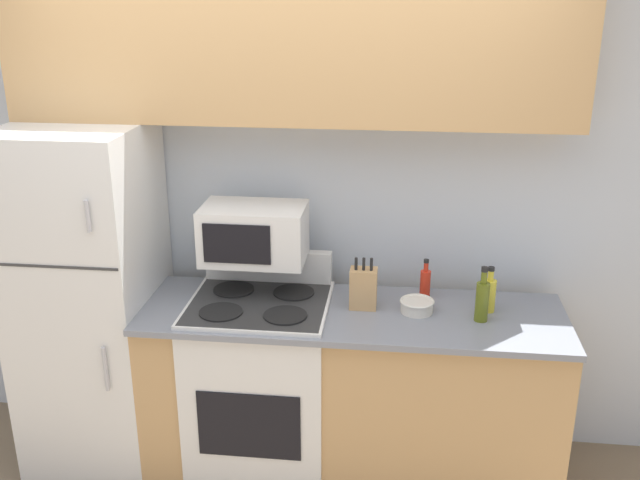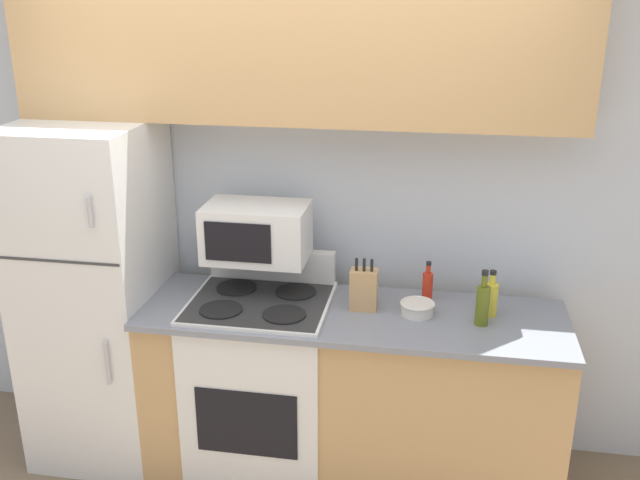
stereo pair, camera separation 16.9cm
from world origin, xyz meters
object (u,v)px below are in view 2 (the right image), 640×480
at_px(bottle_hot_sauce, 428,285).
at_px(bottle_olive_oil, 483,304).
at_px(bowl, 417,308).
at_px(refrigerator, 97,295).
at_px(knife_block, 364,289).
at_px(stove, 262,383).
at_px(microwave, 257,232).
at_px(bottle_cooking_spray, 491,298).

bearing_deg(bottle_hot_sauce, bottle_olive_oil, -41.20).
relative_size(bottle_hot_sauce, bottle_olive_oil, 0.77).
bearing_deg(bowl, refrigerator, 178.74).
relative_size(knife_block, bottle_olive_oil, 0.97).
relative_size(knife_block, bowl, 1.58).
bearing_deg(stove, knife_block, 4.78).
bearing_deg(knife_block, microwave, 170.72).
xyz_separation_m(refrigerator, bottle_cooking_spray, (1.93, 0.01, 0.13)).
relative_size(microwave, bottle_hot_sauce, 2.45).
bearing_deg(refrigerator, bowl, -1.26).
height_order(bowl, bottle_hot_sauce, bottle_hot_sauce).
xyz_separation_m(knife_block, bottle_hot_sauce, (0.29, 0.14, -0.02)).
bearing_deg(bottle_cooking_spray, microwave, 177.03).
bearing_deg(bottle_hot_sauce, bowl, -103.58).
relative_size(bottle_hot_sauce, bottle_cooking_spray, 0.91).
distance_m(microwave, bottle_cooking_spray, 1.14).
xyz_separation_m(knife_block, bottle_cooking_spray, (0.58, 0.03, -0.01)).
relative_size(refrigerator, bottle_olive_oil, 6.70).
bearing_deg(bottle_olive_oil, bowl, 169.28).
bearing_deg(bottle_olive_oil, knife_block, 172.03).
xyz_separation_m(microwave, knife_block, (0.53, -0.09, -0.22)).
xyz_separation_m(stove, bottle_cooking_spray, (1.07, 0.07, 0.52)).
height_order(refrigerator, stove, refrigerator).
height_order(stove, bowl, stove).
bearing_deg(knife_block, bottle_hot_sauce, 25.94).
xyz_separation_m(stove, microwave, (-0.04, 0.13, 0.75)).
bearing_deg(bottle_hot_sauce, microwave, -176.19).
bearing_deg(microwave, stove, -72.99).
bearing_deg(bottle_olive_oil, microwave, 171.38).
relative_size(stove, bottle_olive_oil, 4.19).
bearing_deg(refrigerator, microwave, 5.05).
distance_m(bowl, bottle_olive_oil, 0.30).
height_order(bowl, bottle_olive_oil, bottle_olive_oil).
distance_m(refrigerator, bottle_olive_oil, 1.89).
distance_m(microwave, knife_block, 0.58).
bearing_deg(stove, bottle_hot_sauce, 13.13).
relative_size(microwave, knife_block, 1.94).
height_order(refrigerator, knife_block, refrigerator).
xyz_separation_m(refrigerator, microwave, (0.82, 0.07, 0.36)).
relative_size(bowl, bottle_hot_sauce, 0.80).
distance_m(microwave, bottle_hot_sauce, 0.86).
distance_m(knife_block, bottle_hot_sauce, 0.32).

